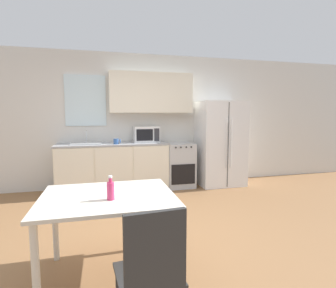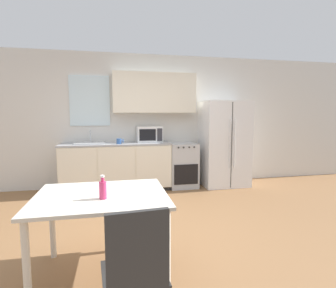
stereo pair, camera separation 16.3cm
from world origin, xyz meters
name	(u,v)px [view 1 (the left image)]	position (x,y,z in m)	size (l,w,h in m)	color
ground_plane	(150,233)	(0.00, 0.00, 0.00)	(12.00, 12.00, 0.00)	olive
wall_back	(132,116)	(0.06, 2.32, 1.45)	(12.00, 0.38, 2.70)	silver
kitchen_counter	(114,167)	(-0.35, 2.01, 0.47)	(2.09, 0.64, 0.93)	#333333
oven_range	(179,165)	(0.98, 2.02, 0.45)	(0.56, 0.62, 0.90)	#B7BABC
refrigerator	(220,143)	(1.87, 1.96, 0.87)	(0.93, 0.76, 1.75)	white
kitchen_sink	(86,143)	(-0.84, 2.02, 0.95)	(0.56, 0.39, 0.24)	#B7BABC
microwave	(146,134)	(0.31, 2.11, 1.08)	(0.50, 0.37, 0.31)	silver
coffee_mug	(117,141)	(-0.29, 1.86, 0.98)	(0.13, 0.10, 0.10)	#335999
dining_table	(108,206)	(-0.51, -0.76, 0.66)	(1.16, 0.93, 0.76)	beige
dining_chair_near	(152,269)	(-0.27, -1.60, 0.54)	(0.43, 0.43, 0.93)	#282828
drink_bottle	(111,190)	(-0.49, -0.89, 0.84)	(0.06, 0.06, 0.20)	#DB386B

